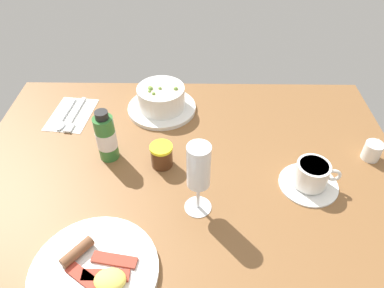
% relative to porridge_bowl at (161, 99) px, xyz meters
% --- Properties ---
extents(ground_plane, '(1.10, 0.84, 0.03)m').
position_rel_porridge_bowl_xyz_m(ground_plane, '(-0.08, 0.27, -0.05)').
color(ground_plane, brown).
extents(porridge_bowl, '(0.20, 0.20, 0.09)m').
position_rel_porridge_bowl_xyz_m(porridge_bowl, '(0.00, 0.00, 0.00)').
color(porridge_bowl, white).
rests_on(porridge_bowl, ground_plane).
extents(cutlery_setting, '(0.13, 0.18, 0.01)m').
position_rel_porridge_bowl_xyz_m(cutlery_setting, '(0.27, 0.03, -0.04)').
color(cutlery_setting, white).
rests_on(cutlery_setting, ground_plane).
extents(coffee_cup, '(0.14, 0.14, 0.07)m').
position_rel_porridge_bowl_xyz_m(coffee_cup, '(-0.38, 0.30, -0.01)').
color(coffee_cup, white).
rests_on(coffee_cup, ground_plane).
extents(creamer_jug, '(0.05, 0.05, 0.05)m').
position_rel_porridge_bowl_xyz_m(creamer_jug, '(-0.56, 0.20, -0.01)').
color(creamer_jug, white).
rests_on(creamer_jug, ground_plane).
extents(wine_glass, '(0.06, 0.06, 0.19)m').
position_rel_porridge_bowl_xyz_m(wine_glass, '(-0.11, 0.37, 0.08)').
color(wine_glass, white).
rests_on(wine_glass, ground_plane).
extents(jam_jar, '(0.06, 0.06, 0.06)m').
position_rel_porridge_bowl_xyz_m(jam_jar, '(-0.02, 0.23, -0.01)').
color(jam_jar, '#4C2A16').
rests_on(jam_jar, ground_plane).
extents(sauce_bottle_green, '(0.05, 0.05, 0.14)m').
position_rel_porridge_bowl_xyz_m(sauce_bottle_green, '(0.12, 0.21, 0.03)').
color(sauce_bottle_green, '#337233').
rests_on(sauce_bottle_green, ground_plane).
extents(breakfast_plate, '(0.25, 0.25, 0.04)m').
position_rel_porridge_bowl_xyz_m(breakfast_plate, '(0.09, 0.53, -0.03)').
color(breakfast_plate, white).
rests_on(breakfast_plate, ground_plane).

